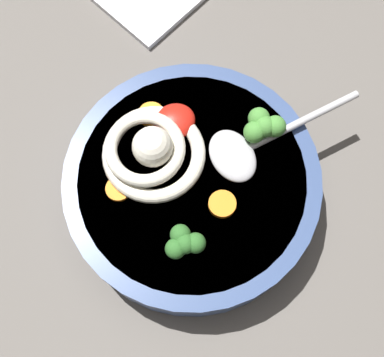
% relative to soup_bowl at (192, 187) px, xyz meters
% --- Properties ---
extents(table_slab, '(1.27, 1.27, 0.04)m').
position_rel_soup_bowl_xyz_m(table_slab, '(-0.03, -0.03, -0.05)').
color(table_slab, '#5B5651').
rests_on(table_slab, ground).
extents(soup_bowl, '(0.27, 0.27, 0.06)m').
position_rel_soup_bowl_xyz_m(soup_bowl, '(0.00, 0.00, 0.00)').
color(soup_bowl, '#334775').
rests_on(soup_bowl, table_slab).
extents(noodle_pile, '(0.12, 0.11, 0.05)m').
position_rel_soup_bowl_xyz_m(noodle_pile, '(0.03, -0.04, 0.04)').
color(noodle_pile, silver).
rests_on(noodle_pile, soup_bowl).
extents(soup_spoon, '(0.17, 0.06, 0.02)m').
position_rel_soup_bowl_xyz_m(soup_spoon, '(-0.06, -0.00, 0.04)').
color(soup_spoon, '#B7B7BC').
rests_on(soup_spoon, soup_bowl).
extents(chili_sauce_dollop, '(0.04, 0.04, 0.02)m').
position_rel_soup_bowl_xyz_m(chili_sauce_dollop, '(-0.01, -0.06, 0.04)').
color(chili_sauce_dollop, red).
rests_on(chili_sauce_dollop, soup_bowl).
extents(broccoli_floret_beside_chili, '(0.04, 0.03, 0.03)m').
position_rel_soup_bowl_xyz_m(broccoli_floret_beside_chili, '(0.04, 0.06, 0.05)').
color(broccoli_floret_beside_chili, '#7A9E60').
rests_on(broccoli_floret_beside_chili, soup_bowl).
extents(broccoli_floret_left, '(0.04, 0.04, 0.03)m').
position_rel_soup_bowl_xyz_m(broccoli_floret_left, '(-0.09, -0.01, 0.05)').
color(broccoli_floret_left, '#7A9E60').
rests_on(broccoli_floret_left, soup_bowl).
extents(carrot_slice_center, '(0.03, 0.03, 0.01)m').
position_rel_soup_bowl_xyz_m(carrot_slice_center, '(-0.01, 0.04, 0.03)').
color(carrot_slice_center, orange).
rests_on(carrot_slice_center, soup_bowl).
extents(carrot_slice_right, '(0.03, 0.03, 0.00)m').
position_rel_soup_bowl_xyz_m(carrot_slice_right, '(0.01, -0.08, 0.03)').
color(carrot_slice_right, orange).
rests_on(carrot_slice_right, soup_bowl).
extents(carrot_slice_front, '(0.03, 0.03, 0.01)m').
position_rel_soup_bowl_xyz_m(carrot_slice_front, '(0.07, -0.02, 0.03)').
color(carrot_slice_front, orange).
rests_on(carrot_slice_front, soup_bowl).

